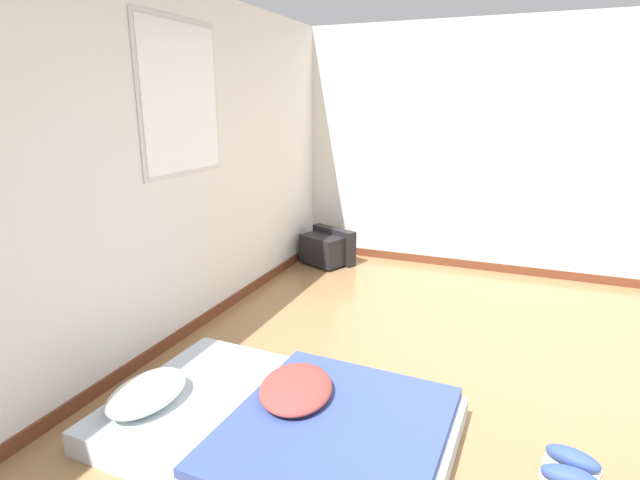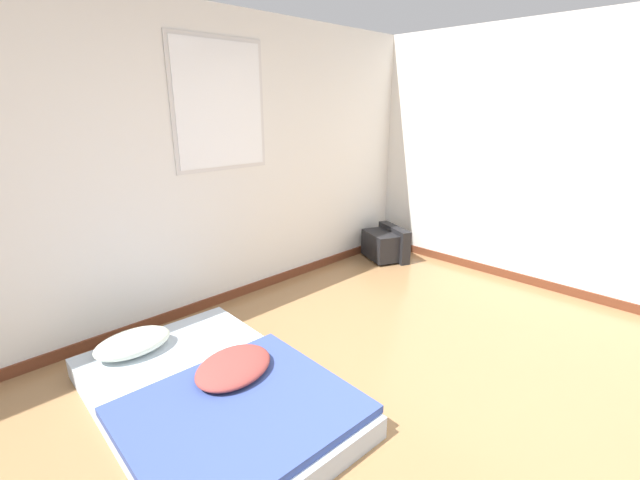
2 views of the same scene
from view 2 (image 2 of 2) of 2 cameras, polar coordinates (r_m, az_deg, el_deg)
wall_back at (r=3.74m, az=-19.59°, el=8.61°), size 8.30×0.08×2.60m
wall_right at (r=4.63m, az=36.28°, el=7.69°), size 0.08×7.58×2.60m
mattress_bed at (r=2.91m, az=-14.33°, el=-19.04°), size 1.27×1.90×0.29m
crt_tv at (r=5.27m, az=8.75°, el=-0.54°), size 0.56×0.64×0.40m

